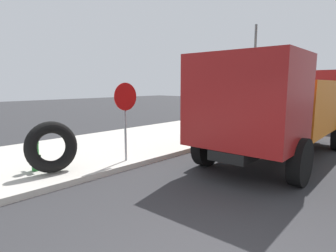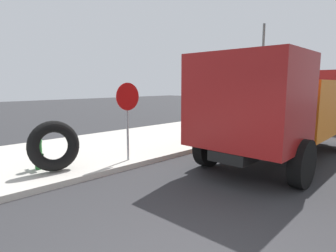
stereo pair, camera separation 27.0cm
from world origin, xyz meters
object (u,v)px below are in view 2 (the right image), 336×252
(stop_sign, at_px, (128,107))
(street_light_pole, at_px, (262,76))
(loose_tire, at_px, (54,146))
(dump_truck_orange, at_px, (284,107))
(fire_hydrant, at_px, (38,152))

(stop_sign, distance_m, street_light_pole, 8.78)
(loose_tire, distance_m, dump_truck_orange, 6.56)
(loose_tire, xyz_separation_m, dump_truck_orange, (5.64, -3.25, 0.82))
(stop_sign, relative_size, dump_truck_orange, 0.31)
(stop_sign, bearing_deg, loose_tire, 166.17)
(fire_hydrant, distance_m, loose_tire, 0.55)
(street_light_pole, bearing_deg, fire_hydrant, 177.67)
(loose_tire, xyz_separation_m, street_light_pole, (10.61, 0.02, 1.90))
(loose_tire, distance_m, street_light_pole, 10.78)
(stop_sign, xyz_separation_m, street_light_pole, (8.70, 0.49, 1.03))
(fire_hydrant, xyz_separation_m, loose_tire, (0.22, -0.46, 0.20))
(fire_hydrant, xyz_separation_m, street_light_pole, (10.83, -0.44, 2.10))
(dump_truck_orange, xyz_separation_m, street_light_pole, (4.98, 3.28, 1.08))
(fire_hydrant, distance_m, street_light_pole, 11.04)
(stop_sign, bearing_deg, dump_truck_orange, -36.74)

